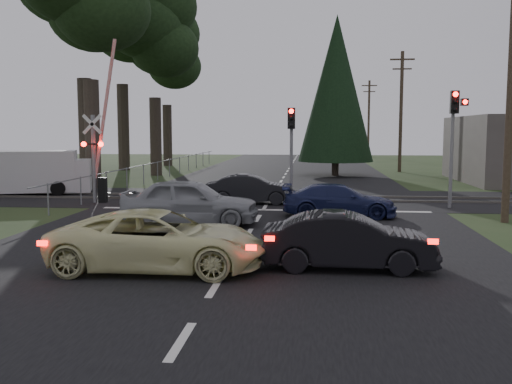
# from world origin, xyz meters

# --- Properties ---
(ground) EXTENTS (120.00, 120.00, 0.00)m
(ground) POSITION_xyz_m (0.00, 0.00, 0.00)
(ground) COLOR #253719
(ground) RESTS_ON ground
(road) EXTENTS (14.00, 100.00, 0.01)m
(road) POSITION_xyz_m (0.00, 10.00, 0.01)
(road) COLOR black
(road) RESTS_ON ground
(rail_corridor) EXTENTS (120.00, 8.00, 0.01)m
(rail_corridor) POSITION_xyz_m (0.00, 12.00, 0.01)
(rail_corridor) COLOR black
(rail_corridor) RESTS_ON ground
(stop_line) EXTENTS (13.00, 0.35, 0.00)m
(stop_line) POSITION_xyz_m (0.00, 8.20, 0.01)
(stop_line) COLOR silver
(stop_line) RESTS_ON ground
(rail_near) EXTENTS (120.00, 0.12, 0.10)m
(rail_near) POSITION_xyz_m (0.00, 11.20, 0.05)
(rail_near) COLOR #59544C
(rail_near) RESTS_ON ground
(rail_far) EXTENTS (120.00, 0.12, 0.10)m
(rail_far) POSITION_xyz_m (0.00, 12.80, 0.05)
(rail_far) COLOR #59544C
(rail_far) RESTS_ON ground
(crossing_signal) EXTENTS (1.62, 0.38, 6.96)m
(crossing_signal) POSITION_xyz_m (-7.27, 9.79, 2.06)
(crossing_signal) COLOR slate
(crossing_signal) RESTS_ON ground
(traffic_signal_right) EXTENTS (0.68, 0.48, 4.70)m
(traffic_signal_right) POSITION_xyz_m (7.55, 9.47, 3.31)
(traffic_signal_right) COLOR slate
(traffic_signal_right) RESTS_ON ground
(traffic_signal_center) EXTENTS (0.32, 0.48, 4.10)m
(traffic_signal_center) POSITION_xyz_m (1.00, 10.68, 2.81)
(traffic_signal_center) COLOR slate
(traffic_signal_center) RESTS_ON ground
(utility_pole_near) EXTENTS (1.80, 0.26, 9.00)m
(utility_pole_near) POSITION_xyz_m (8.50, 6.00, 4.73)
(utility_pole_near) COLOR #4C3D2D
(utility_pole_near) RESTS_ON ground
(utility_pole_mid) EXTENTS (1.80, 0.26, 9.00)m
(utility_pole_mid) POSITION_xyz_m (8.50, 30.00, 4.73)
(utility_pole_mid) COLOR #4C3D2D
(utility_pole_mid) RESTS_ON ground
(utility_pole_far) EXTENTS (1.80, 0.26, 9.00)m
(utility_pole_far) POSITION_xyz_m (8.50, 55.00, 4.73)
(utility_pole_far) COLOR #4C3D2D
(utility_pole_far) RESTS_ON ground
(euc_tree_c) EXTENTS (6.00, 6.00, 13.20)m
(euc_tree_c) POSITION_xyz_m (-9.00, 25.00, 9.51)
(euc_tree_c) COLOR #473D33
(euc_tree_c) RESTS_ON ground
(euc_tree_d) EXTENTS (7.50, 7.50, 16.50)m
(euc_tree_d) POSITION_xyz_m (-13.00, 30.00, 11.91)
(euc_tree_d) COLOR #473D33
(euc_tree_d) RESTS_ON ground
(euc_tree_e) EXTENTS (6.00, 6.00, 13.20)m
(euc_tree_e) POSITION_xyz_m (-11.00, 36.00, 9.51)
(euc_tree_e) COLOR #473D33
(euc_tree_e) RESTS_ON ground
(conifer_tree) EXTENTS (5.20, 5.20, 11.00)m
(conifer_tree) POSITION_xyz_m (3.50, 26.00, 5.99)
(conifer_tree) COLOR #473D33
(conifer_tree) RESTS_ON ground
(fence_left) EXTENTS (0.10, 36.00, 1.20)m
(fence_left) POSITION_xyz_m (-7.80, 22.50, 0.00)
(fence_left) COLOR slate
(fence_left) RESTS_ON ground
(cream_coupe) EXTENTS (4.86, 2.28, 1.34)m
(cream_coupe) POSITION_xyz_m (-1.49, -1.72, 0.67)
(cream_coupe) COLOR beige
(cream_coupe) RESTS_ON ground
(dark_hatchback) EXTENTS (3.90, 1.40, 1.28)m
(dark_hatchback) POSITION_xyz_m (2.75, -1.23, 0.64)
(dark_hatchback) COLOR black
(dark_hatchback) RESTS_ON ground
(silver_car) EXTENTS (4.60, 1.96, 1.55)m
(silver_car) POSITION_xyz_m (-2.12, 4.42, 0.78)
(silver_car) COLOR gray
(silver_car) RESTS_ON ground
(blue_sedan) EXTENTS (4.12, 1.72, 1.19)m
(blue_sedan) POSITION_xyz_m (2.90, 6.68, 0.59)
(blue_sedan) COLOR #181F49
(blue_sedan) RESTS_ON ground
(dark_car_far) EXTENTS (3.88, 1.56, 1.25)m
(dark_car_far) POSITION_xyz_m (-0.69, 10.06, 0.63)
(dark_car_far) COLOR black
(dark_car_far) RESTS_ON ground
(white_van) EXTENTS (5.81, 3.61, 2.14)m
(white_van) POSITION_xyz_m (-11.70, 12.72, 1.08)
(white_van) COLOR silver
(white_van) RESTS_ON ground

